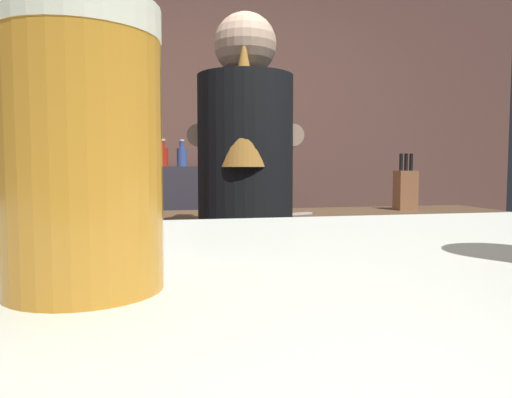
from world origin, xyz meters
name	(u,v)px	position (x,y,z in m)	size (l,w,h in m)	color
wall_back	(198,138)	(0.00, 2.20, 1.35)	(5.20, 0.10, 2.70)	brown
prep_counter	(299,309)	(0.35, 0.80, 0.46)	(2.10, 0.60, 0.92)	brown
back_shelf	(218,248)	(0.11, 1.92, 0.57)	(0.93, 0.36, 1.14)	#37333D
bartender	(245,213)	(0.01, 0.34, 0.97)	(0.48, 0.55, 1.68)	#2F2D40
knife_block	(406,189)	(0.94, 0.88, 1.02)	(0.10, 0.08, 0.29)	#915C3C
mixing_bowl	(234,210)	(0.03, 0.77, 0.94)	(0.21, 0.21, 0.06)	beige
chefs_knife	(290,214)	(0.29, 0.75, 0.92)	(0.24, 0.03, 0.01)	silver
pint_glass_far	(82,151)	(-0.34, -1.07, 1.15)	(0.08, 0.08, 0.13)	orange
bottle_hot_sauce	(163,156)	(-0.26, 1.91, 1.21)	(0.08, 0.08, 0.18)	#B52614
bottle_vinegar	(204,152)	(0.01, 1.93, 1.23)	(0.06, 0.06, 0.25)	black
bottle_soy	(182,156)	(-0.14, 1.92, 1.21)	(0.07, 0.07, 0.18)	#385396
bottle_olive_oil	(260,156)	(0.40, 1.88, 1.21)	(0.06, 0.06, 0.18)	#2956A0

